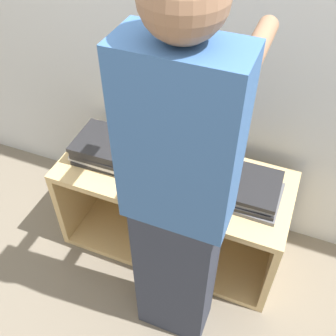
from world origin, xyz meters
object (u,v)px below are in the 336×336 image
Objects in this scene: person at (179,202)px; laptop_stack_right at (244,188)px; laptop_open at (178,159)px; laptop_stack_left at (110,148)px.

laptop_stack_right is at bearing 67.44° from person.
person is (0.19, -0.51, 0.28)m from laptop_open.
laptop_open reaches higher than laptop_stack_right.
laptop_stack_left is 0.98× the size of laptop_stack_right.
laptop_stack_right is (0.37, -0.07, -0.01)m from laptop_open.
laptop_stack_left reaches higher than laptop_stack_right.
person reaches higher than laptop_open.
laptop_open is 1.07× the size of laptop_stack_left.
person is at bearing -69.58° from laptop_open.
laptop_stack_left is at bearing 141.60° from person.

